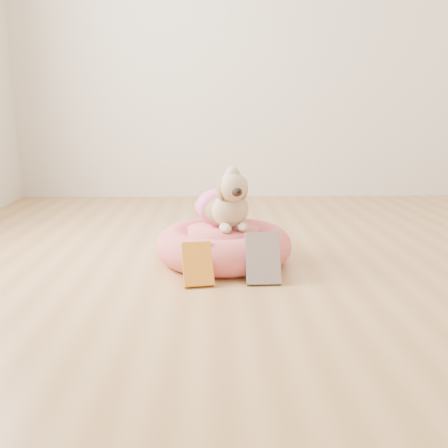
{
  "coord_description": "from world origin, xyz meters",
  "views": [
    {
      "loc": [
        -0.45,
        -1.86,
        0.67
      ],
      "look_at": [
        -0.39,
        0.33,
        0.19
      ],
      "focal_mm": 40.0,
      "sensor_mm": 36.0,
      "label": 1
    }
  ],
  "objects_px": {
    "dog": "(225,195)",
    "book_white": "(263,258)",
    "pet_bed": "(224,245)",
    "book_yellow": "(198,264)"
  },
  "relations": [
    {
      "from": "book_yellow",
      "to": "dog",
      "type": "bearing_deg",
      "value": 61.89
    },
    {
      "from": "dog",
      "to": "book_white",
      "type": "relative_size",
      "value": 1.86
    },
    {
      "from": "book_yellow",
      "to": "book_white",
      "type": "bearing_deg",
      "value": -4.85
    },
    {
      "from": "dog",
      "to": "book_yellow",
      "type": "height_order",
      "value": "dog"
    },
    {
      "from": "pet_bed",
      "to": "book_yellow",
      "type": "height_order",
      "value": "book_yellow"
    },
    {
      "from": "book_yellow",
      "to": "book_white",
      "type": "xyz_separation_m",
      "value": [
        0.26,
        0.02,
        0.02
      ]
    },
    {
      "from": "book_yellow",
      "to": "book_white",
      "type": "height_order",
      "value": "book_white"
    },
    {
      "from": "dog",
      "to": "book_white",
      "type": "xyz_separation_m",
      "value": [
        0.15,
        -0.33,
        -0.21
      ]
    },
    {
      "from": "pet_bed",
      "to": "book_yellow",
      "type": "relative_size",
      "value": 3.44
    },
    {
      "from": "pet_bed",
      "to": "book_white",
      "type": "distance_m",
      "value": 0.33
    }
  ]
}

